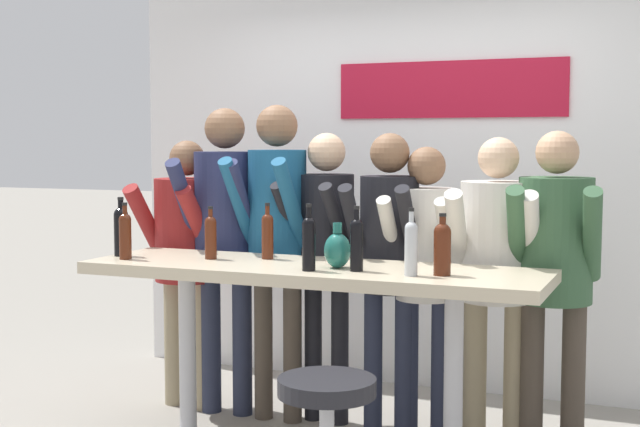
# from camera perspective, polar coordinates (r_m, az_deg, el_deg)

# --- Properties ---
(back_wall) EXTENTS (3.91, 0.12, 2.86)m
(back_wall) POSITION_cam_1_polar(r_m,az_deg,el_deg) (5.89, 5.72, 2.87)
(back_wall) COLOR white
(back_wall) RESTS_ON ground_plane
(tasting_table) EXTENTS (2.31, 0.67, 1.00)m
(tasting_table) POSITION_cam_1_polar(r_m,az_deg,el_deg) (4.42, -0.50, -5.22)
(tasting_table) COLOR beige
(tasting_table) RESTS_ON ground_plane
(person_far_left) EXTENTS (0.51, 0.58, 1.62)m
(person_far_left) POSITION_cam_1_polar(r_m,az_deg,el_deg) (5.42, -8.51, -2.00)
(person_far_left) COLOR gray
(person_far_left) RESTS_ON ground_plane
(person_left) EXTENTS (0.47, 0.59, 1.81)m
(person_left) POSITION_cam_1_polar(r_m,az_deg,el_deg) (5.24, -6.11, -0.74)
(person_left) COLOR #23283D
(person_left) RESTS_ON ground_plane
(person_center_left) EXTENTS (0.40, 0.54, 1.82)m
(person_center_left) POSITION_cam_1_polar(r_m,az_deg,el_deg) (5.08, -2.80, -0.67)
(person_center_left) COLOR #473D33
(person_center_left) RESTS_ON ground_plane
(person_center) EXTENTS (0.40, 0.52, 1.66)m
(person_center) POSITION_cam_1_polar(r_m,az_deg,el_deg) (5.06, 0.37, -1.86)
(person_center) COLOR black
(person_center) RESTS_ON ground_plane
(person_center_right) EXTENTS (0.39, 0.51, 1.66)m
(person_center_right) POSITION_cam_1_polar(r_m,az_deg,el_deg) (4.86, 4.42, -2.19)
(person_center_right) COLOR #23283D
(person_center_right) RESTS_ON ground_plane
(person_right) EXTENTS (0.39, 0.49, 1.59)m
(person_right) POSITION_cam_1_polar(r_m,az_deg,el_deg) (4.84, 6.75, -2.83)
(person_right) COLOR #23283D
(person_right) RESTS_ON ground_plane
(person_far_right) EXTENTS (0.48, 0.56, 1.64)m
(person_far_right) POSITION_cam_1_polar(r_m,az_deg,el_deg) (4.72, 11.24, -2.86)
(person_far_right) COLOR gray
(person_far_right) RESTS_ON ground_plane
(person_rightmost) EXTENTS (0.48, 0.57, 1.67)m
(person_rightmost) POSITION_cam_1_polar(r_m,az_deg,el_deg) (4.66, 14.80, -2.75)
(person_rightmost) COLOR #473D33
(person_rightmost) RESTS_ON ground_plane
(wine_bottle_0) EXTENTS (0.06, 0.06, 0.31)m
(wine_bottle_0) POSITION_cam_1_polar(r_m,az_deg,el_deg) (4.07, 5.85, -2.05)
(wine_bottle_0) COLOR #B7BCC1
(wine_bottle_0) RESTS_ON tasting_table
(wine_bottle_1) EXTENTS (0.06, 0.06, 0.28)m
(wine_bottle_1) POSITION_cam_1_polar(r_m,az_deg,el_deg) (4.66, -7.01, -1.38)
(wine_bottle_1) COLOR #4C1E0F
(wine_bottle_1) RESTS_ON tasting_table
(wine_bottle_2) EXTENTS (0.06, 0.06, 0.29)m
(wine_bottle_2) POSITION_cam_1_polar(r_m,az_deg,el_deg) (4.63, -3.38, -1.30)
(wine_bottle_2) COLOR #4C1E0F
(wine_bottle_2) RESTS_ON tasting_table
(wine_bottle_3) EXTENTS (0.06, 0.06, 0.32)m
(wine_bottle_3) POSITION_cam_1_polar(r_m,az_deg,el_deg) (4.21, -0.72, -1.76)
(wine_bottle_3) COLOR black
(wine_bottle_3) RESTS_ON tasting_table
(wine_bottle_4) EXTENTS (0.06, 0.06, 0.31)m
(wine_bottle_4) POSITION_cam_1_polar(r_m,az_deg,el_deg) (4.20, 2.36, -1.83)
(wine_bottle_4) COLOR black
(wine_bottle_4) RESTS_ON tasting_table
(wine_bottle_5) EXTENTS (0.06, 0.06, 0.30)m
(wine_bottle_5) POSITION_cam_1_polar(r_m,az_deg,el_deg) (4.72, -12.36, -1.27)
(wine_bottle_5) COLOR #4C1E0F
(wine_bottle_5) RESTS_ON tasting_table
(wine_bottle_6) EXTENTS (0.08, 0.08, 0.29)m
(wine_bottle_6) POSITION_cam_1_polar(r_m,az_deg,el_deg) (4.10, 7.84, -2.10)
(wine_bottle_6) COLOR #4C1E0F
(wine_bottle_6) RESTS_ON tasting_table
(wine_bottle_7) EXTENTS (0.08, 0.08, 0.32)m
(wine_bottle_7) POSITION_cam_1_polar(r_m,az_deg,el_deg) (4.86, -12.61, -0.97)
(wine_bottle_7) COLOR black
(wine_bottle_7) RESTS_ON tasting_table
(decorative_vase) EXTENTS (0.13, 0.13, 0.22)m
(decorative_vase) POSITION_cam_1_polar(r_m,az_deg,el_deg) (4.30, 1.12, -2.34)
(decorative_vase) COLOR #1E665B
(decorative_vase) RESTS_ON tasting_table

